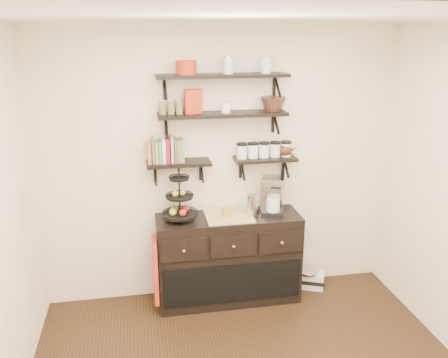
# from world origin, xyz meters

# --- Properties ---
(ceiling) EXTENTS (3.50, 3.50, 0.02)m
(ceiling) POSITION_xyz_m (0.00, 0.00, 2.70)
(ceiling) COLOR white
(ceiling) RESTS_ON back_wall
(back_wall) EXTENTS (3.50, 0.02, 2.70)m
(back_wall) POSITION_xyz_m (0.00, 1.75, 1.35)
(back_wall) COLOR white
(back_wall) RESTS_ON ground
(shelf_top) EXTENTS (1.20, 0.27, 0.23)m
(shelf_top) POSITION_xyz_m (0.00, 1.62, 2.23)
(shelf_top) COLOR black
(shelf_top) RESTS_ON back_wall
(shelf_mid) EXTENTS (1.20, 0.27, 0.23)m
(shelf_mid) POSITION_xyz_m (0.00, 1.62, 1.88)
(shelf_mid) COLOR black
(shelf_mid) RESTS_ON back_wall
(shelf_low_left) EXTENTS (0.60, 0.25, 0.23)m
(shelf_low_left) POSITION_xyz_m (-0.42, 1.63, 1.43)
(shelf_low_left) COLOR black
(shelf_low_left) RESTS_ON back_wall
(shelf_low_right) EXTENTS (0.60, 0.25, 0.23)m
(shelf_low_right) POSITION_xyz_m (0.42, 1.63, 1.43)
(shelf_low_right) COLOR black
(shelf_low_right) RESTS_ON back_wall
(cookbooks) EXTENTS (0.36, 0.15, 0.26)m
(cookbooks) POSITION_xyz_m (-0.51, 1.63, 1.56)
(cookbooks) COLOR #D0572D
(cookbooks) RESTS_ON shelf_low_left
(glass_canisters) EXTENTS (0.54, 0.10, 0.13)m
(glass_canisters) POSITION_xyz_m (0.41, 1.63, 1.51)
(glass_canisters) COLOR silver
(glass_canisters) RESTS_ON shelf_low_right
(sideboard) EXTENTS (1.40, 0.50, 0.92)m
(sideboard) POSITION_xyz_m (0.04, 1.51, 0.45)
(sideboard) COLOR black
(sideboard) RESTS_ON floor
(fruit_stand) EXTENTS (0.34, 0.34, 0.49)m
(fruit_stand) POSITION_xyz_m (-0.43, 1.52, 1.07)
(fruit_stand) COLOR black
(fruit_stand) RESTS_ON sideboard
(candle) EXTENTS (0.08, 0.08, 0.08)m
(candle) POSITION_xyz_m (0.03, 1.51, 0.96)
(candle) COLOR olive
(candle) RESTS_ON sideboard
(coffee_maker) EXTENTS (0.26, 0.26, 0.38)m
(coffee_maker) POSITION_xyz_m (0.48, 1.54, 1.08)
(coffee_maker) COLOR black
(coffee_maker) RESTS_ON sideboard
(thermal_carafe) EXTENTS (0.11, 0.11, 0.22)m
(thermal_carafe) POSITION_xyz_m (0.27, 1.49, 1.01)
(thermal_carafe) COLOR silver
(thermal_carafe) RESTS_ON sideboard
(apron) EXTENTS (0.04, 0.27, 0.63)m
(apron) POSITION_xyz_m (-0.69, 1.41, 0.45)
(apron) COLOR #A12911
(apron) RESTS_ON sideboard
(radio) EXTENTS (0.36, 0.29, 0.19)m
(radio) POSITION_xyz_m (0.92, 1.58, 0.09)
(radio) COLOR silver
(radio) RESTS_ON floor
(recipe_box) EXTENTS (0.17, 0.09, 0.22)m
(recipe_box) POSITION_xyz_m (-0.27, 1.61, 2.01)
(recipe_box) COLOR #AB2813
(recipe_box) RESTS_ON shelf_mid
(walnut_bowl) EXTENTS (0.24, 0.24, 0.13)m
(walnut_bowl) POSITION_xyz_m (0.48, 1.61, 1.96)
(walnut_bowl) COLOR black
(walnut_bowl) RESTS_ON shelf_mid
(ramekins) EXTENTS (0.09, 0.09, 0.10)m
(ramekins) POSITION_xyz_m (0.03, 1.61, 1.95)
(ramekins) COLOR white
(ramekins) RESTS_ON shelf_mid
(teapot) EXTENTS (0.19, 0.15, 0.14)m
(teapot) POSITION_xyz_m (0.62, 1.63, 1.52)
(teapot) COLOR #3A1911
(teapot) RESTS_ON shelf_low_right
(red_pot) EXTENTS (0.18, 0.18, 0.12)m
(red_pot) POSITION_xyz_m (-0.33, 1.61, 2.31)
(red_pot) COLOR #AB2813
(red_pot) RESTS_ON shelf_top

